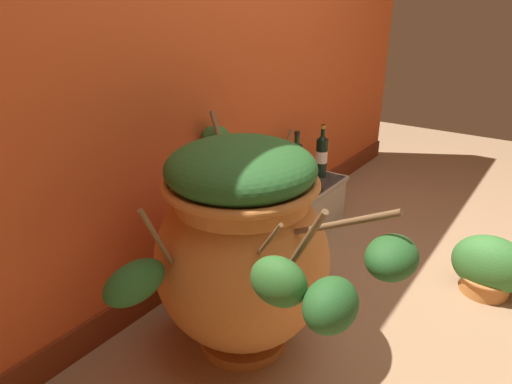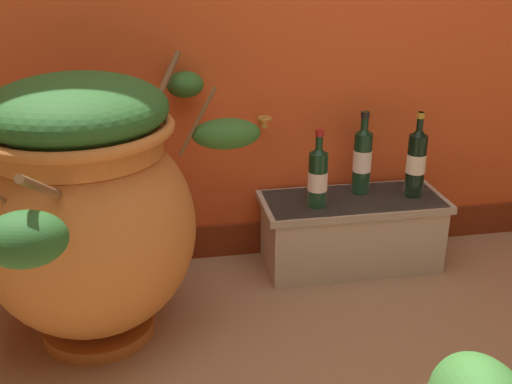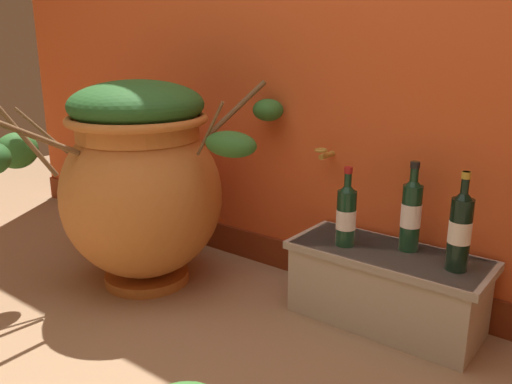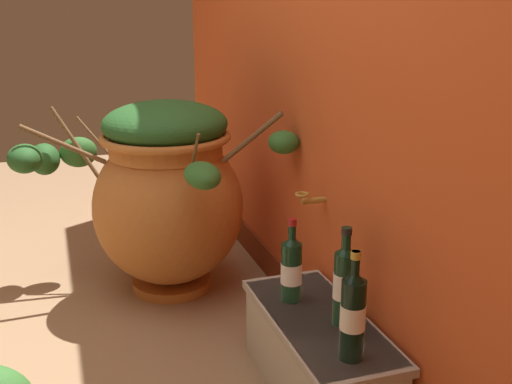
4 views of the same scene
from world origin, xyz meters
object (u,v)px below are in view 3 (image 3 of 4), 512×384
Objects in this scene: terracotta_urn at (139,178)px; wine_bottle_left at (460,228)px; wine_bottle_right at (346,213)px; wine_bottle_middle at (411,212)px.

terracotta_urn is 3.38× the size of wine_bottle_left.
wine_bottle_right is (-0.42, -0.03, -0.02)m from wine_bottle_left.
wine_bottle_middle is (-0.20, 0.07, 0.00)m from wine_bottle_left.
wine_bottle_right is (0.87, 0.30, -0.06)m from terracotta_urn.
terracotta_urn is 3.45× the size of wine_bottle_middle.
wine_bottle_middle is at bearing 20.33° from terracotta_urn.
wine_bottle_middle is (1.08, 0.40, -0.04)m from terracotta_urn.
wine_bottle_left reaches higher than wine_bottle_right.
wine_bottle_middle is 0.24m from wine_bottle_right.
wine_bottle_left is at bearing -19.34° from wine_bottle_middle.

